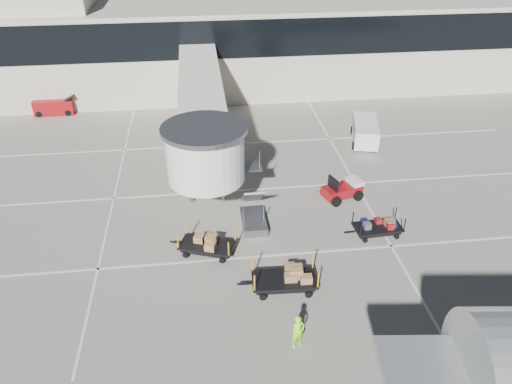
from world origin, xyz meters
TOP-DOWN VIEW (x-y plane):
  - ground at (0.00, 0.00)m, footprint 140.00×140.00m
  - lane_markings at (-0.67, 9.33)m, footprint 40.00×30.00m
  - terminal at (-0.35, 29.94)m, footprint 64.00×12.11m
  - jet_bridge at (-3.97, 12.26)m, footprint 5.70×20.40m
  - baggage_tug at (4.63, 7.30)m, footprint 2.77×2.24m
  - suitcase_cart at (5.59, 3.20)m, footprint 3.39×1.52m
  - box_cart_near at (-0.44, -0.66)m, footprint 3.98×1.74m
  - box_cart_far at (-4.32, 2.66)m, footprint 3.66×2.37m
  - ground_worker at (-0.58, -4.30)m, footprint 0.72×0.60m
  - minivan at (8.56, 15.26)m, footprint 2.78×4.70m
  - belt_loader at (-16.77, 24.00)m, footprint 3.60×1.46m

SIDE VIEW (x-z plane):
  - ground at x=0.00m, z-range 0.00..0.00m
  - lane_markings at x=-0.67m, z-range 0.00..0.02m
  - suitcase_cart at x=5.59m, z-range -0.18..1.14m
  - box_cart_far at x=-4.32m, z-range -0.18..1.24m
  - box_cart_near at x=-0.44m, z-range -0.21..1.34m
  - baggage_tug at x=4.63m, z-range -0.23..1.43m
  - belt_loader at x=-16.77m, z-range -0.21..1.53m
  - ground_worker at x=-0.58m, z-range 0.00..1.70m
  - minivan at x=8.56m, z-range 0.17..1.83m
  - terminal at x=-0.35m, z-range -3.49..11.71m
  - jet_bridge at x=-3.97m, z-range 1.27..7.30m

